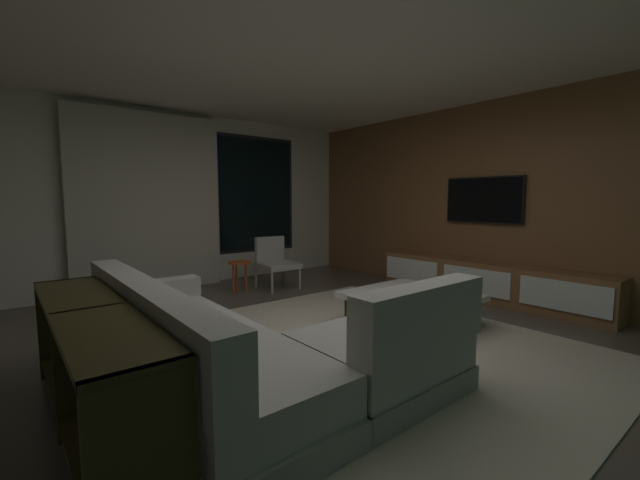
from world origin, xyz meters
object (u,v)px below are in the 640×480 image
object	(u,v)px
side_stool	(239,267)
console_table_behind_couch	(93,362)
sectional_couch	(246,352)
media_console	(487,282)
coffee_table	(411,309)
book_stack_on_coffee_table	(431,290)
mounted_tv	(483,200)
accent_chair_near_window	(275,260)

from	to	relation	value
side_stool	console_table_behind_couch	xyz separation A→B (m)	(-2.29, -2.60, 0.04)
sectional_couch	media_console	distance (m)	3.75
coffee_table	media_console	xyz separation A→B (m)	(1.68, 0.04, 0.06)
book_stack_on_coffee_table	side_stool	bearing A→B (deg)	107.21
mounted_tv	side_stool	bearing A→B (deg)	137.83
accent_chair_near_window	media_console	distance (m)	3.05
side_stool	media_console	distance (m)	3.45
book_stack_on_coffee_table	coffee_table	bearing A→B (deg)	133.77
sectional_couch	book_stack_on_coffee_table	world-z (taller)	sectional_couch
sectional_couch	coffee_table	distance (m)	2.07
mounted_tv	accent_chair_near_window	bearing A→B (deg)	130.82
coffee_table	mounted_tv	world-z (taller)	mounted_tv
book_stack_on_coffee_table	media_console	size ratio (longest dim) A/B	0.10
book_stack_on_coffee_table	mounted_tv	xyz separation A→B (m)	(1.72, 0.38, 0.94)
mounted_tv	sectional_couch	bearing A→B (deg)	-173.95
sectional_couch	console_table_behind_couch	distance (m)	0.93
coffee_table	accent_chair_near_window	distance (m)	2.52
coffee_table	book_stack_on_coffee_table	size ratio (longest dim) A/B	3.87
sectional_couch	mounted_tv	world-z (taller)	mounted_tv
side_stool	accent_chair_near_window	bearing A→B (deg)	-3.61
book_stack_on_coffee_table	console_table_behind_couch	world-z (taller)	console_table_behind_couch
accent_chair_near_window	side_stool	xyz separation A→B (m)	(-0.59, 0.04, -0.06)
sectional_couch	coffee_table	world-z (taller)	sectional_couch
mounted_tv	console_table_behind_couch	world-z (taller)	mounted_tv
coffee_table	accent_chair_near_window	world-z (taller)	accent_chair_near_window
side_stool	console_table_behind_couch	bearing A→B (deg)	-131.36
coffee_table	side_stool	bearing A→B (deg)	105.19
sectional_couch	media_console	size ratio (longest dim) A/B	0.81
book_stack_on_coffee_table	console_table_behind_couch	bearing A→B (deg)	178.16
mounted_tv	book_stack_on_coffee_table	bearing A→B (deg)	-167.38
sectional_couch	console_table_behind_couch	world-z (taller)	sectional_couch
coffee_table	console_table_behind_couch	size ratio (longest dim) A/B	0.55
console_table_behind_couch	side_stool	bearing A→B (deg)	48.64
accent_chair_near_window	mounted_tv	bearing A→B (deg)	-49.18
mounted_tv	console_table_behind_couch	bearing A→B (deg)	-176.64
accent_chair_near_window	sectional_couch	bearing A→B (deg)	-126.08
sectional_couch	media_console	bearing A→B (deg)	3.33
sectional_couch	coffee_table	xyz separation A→B (m)	(2.06, 0.18, -0.10)
sectional_couch	coffee_table	size ratio (longest dim) A/B	2.16
side_stool	console_table_behind_couch	distance (m)	3.46
coffee_table	side_stool	size ratio (longest dim) A/B	2.52
coffee_table	media_console	bearing A→B (deg)	1.25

